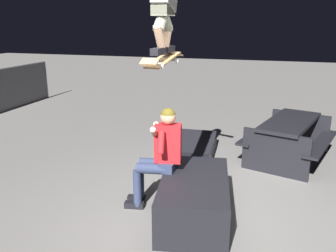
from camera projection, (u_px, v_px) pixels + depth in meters
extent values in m
plane|color=slate|center=(202.00, 223.00, 4.47)|extent=(40.00, 40.00, 0.00)
cube|color=black|center=(194.00, 198.00, 4.51)|extent=(1.62, 1.08, 0.54)
cube|color=#2D3856|center=(168.00, 165.00, 4.69)|extent=(0.32, 0.20, 0.12)
cube|color=red|center=(168.00, 143.00, 4.60)|extent=(0.25, 0.37, 0.50)
sphere|color=tan|center=(168.00, 117.00, 4.50)|extent=(0.20, 0.20, 0.20)
sphere|color=brown|center=(168.00, 115.00, 4.50)|extent=(0.19, 0.19, 0.19)
cylinder|color=red|center=(161.00, 142.00, 4.40)|extent=(0.20, 0.11, 0.29)
cylinder|color=tan|center=(154.00, 132.00, 4.46)|extent=(0.25, 0.11, 0.19)
cylinder|color=red|center=(165.00, 133.00, 4.78)|extent=(0.20, 0.11, 0.29)
cylinder|color=tan|center=(157.00, 127.00, 4.68)|extent=(0.25, 0.11, 0.19)
cylinder|color=#2D3856|center=(152.00, 169.00, 4.63)|extent=(0.21, 0.42, 0.14)
cylinder|color=#2D3856|center=(137.00, 188.00, 4.74)|extent=(0.11, 0.11, 0.50)
cube|color=black|center=(134.00, 205.00, 4.82)|extent=(0.14, 0.27, 0.08)
cylinder|color=#2D3856|center=(154.00, 163.00, 4.80)|extent=(0.21, 0.42, 0.14)
cylinder|color=#2D3856|center=(140.00, 182.00, 4.91)|extent=(0.11, 0.11, 0.50)
cube|color=black|center=(137.00, 199.00, 4.99)|extent=(0.14, 0.27, 0.08)
cube|color=#AD8451|center=(163.00, 60.00, 4.34)|extent=(0.80, 0.23, 0.14)
cube|color=#AD8451|center=(175.00, 55.00, 4.74)|extent=(0.13, 0.20, 0.04)
cube|color=#AD8451|center=(149.00, 62.00, 3.92)|extent=(0.12, 0.20, 0.07)
cube|color=#99999E|center=(171.00, 59.00, 4.60)|extent=(0.07, 0.16, 0.04)
cylinder|color=white|center=(164.00, 61.00, 4.63)|extent=(0.06, 0.03, 0.05)
cylinder|color=white|center=(177.00, 62.00, 4.58)|extent=(0.06, 0.03, 0.05)
cube|color=#99999E|center=(155.00, 64.00, 4.09)|extent=(0.07, 0.16, 0.04)
cylinder|color=white|center=(148.00, 66.00, 4.13)|extent=(0.06, 0.03, 0.05)
cylinder|color=white|center=(162.00, 67.00, 4.07)|extent=(0.06, 0.03, 0.05)
cube|color=black|center=(168.00, 49.00, 4.47)|extent=(0.26, 0.11, 0.08)
cube|color=black|center=(158.00, 52.00, 4.14)|extent=(0.26, 0.11, 0.08)
cylinder|color=tan|center=(167.00, 36.00, 4.37)|extent=(0.24, 0.11, 0.31)
cylinder|color=gray|center=(165.00, 19.00, 4.25)|extent=(0.34, 0.14, 0.33)
cylinder|color=tan|center=(160.00, 37.00, 4.15)|extent=(0.24, 0.11, 0.31)
cylinder|color=gray|center=(162.00, 19.00, 4.15)|extent=(0.34, 0.14, 0.33)
cube|color=gray|center=(163.00, 10.00, 4.18)|extent=(0.31, 0.21, 0.12)
cube|color=black|center=(194.00, 151.00, 6.85)|extent=(1.19, 0.81, 0.06)
cube|color=black|center=(194.00, 147.00, 6.83)|extent=(1.15, 0.80, 0.39)
cube|color=black|center=(176.00, 146.00, 6.93)|extent=(1.03, 0.11, 0.19)
cube|color=black|center=(213.00, 150.00, 6.73)|extent=(1.03, 0.11, 0.19)
cube|color=black|center=(290.00, 122.00, 6.30)|extent=(1.83, 1.15, 0.06)
cube|color=black|center=(259.00, 133.00, 6.67)|extent=(1.70, 0.71, 0.04)
cube|color=black|center=(321.00, 143.00, 6.09)|extent=(1.70, 0.71, 0.04)
cube|color=black|center=(299.00, 130.00, 7.01)|extent=(0.37, 1.07, 0.72)
cube|color=black|center=(275.00, 154.00, 5.78)|extent=(0.37, 1.07, 0.72)
cylinder|color=slate|center=(46.00, 80.00, 11.62)|extent=(0.05, 0.05, 1.18)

